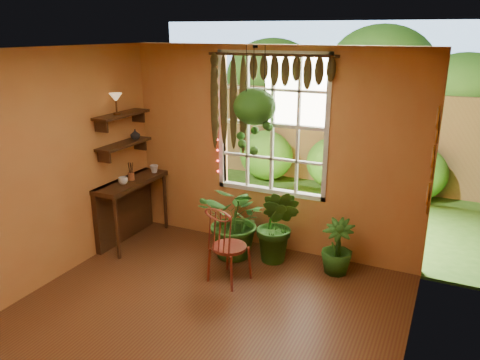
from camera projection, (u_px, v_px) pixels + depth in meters
The scene contains 23 objects.
floor at pixel (184, 336), 4.59m from camera, with size 4.50×4.50×0.00m, color #563418.
ceiling at pixel (171, 52), 3.77m from camera, with size 4.50×4.50×0.00m, color white.
wall_back at pixel (271, 152), 6.12m from camera, with size 4.00×4.00×0.00m, color #C08241.
wall_left at pixel (19, 179), 4.99m from camera, with size 4.50×4.50×0.00m, color #C08241.
wall_right at pixel (414, 251), 3.37m from camera, with size 4.50×4.50×0.00m, color #C08241.
window at pixel (272, 125), 6.04m from camera, with size 1.52×0.10×1.86m.
valance_vine at pixel (263, 80), 5.79m from camera, with size 1.70×0.12×1.10m.
string_lights at pixel (217, 118), 6.25m from camera, with size 0.03×0.03×1.54m, color #FF2633, non-canonical shape.
wall_plates at pixel (432, 163), 4.86m from camera, with size 0.04×0.32×1.10m, color beige, non-canonical shape.
counter_ledge at pixel (127, 203), 6.58m from camera, with size 0.40×1.20×0.90m.
shelf_lower at pixel (124, 144), 6.30m from camera, with size 0.25×0.90×0.04m, color #35210E.
shelf_upper at pixel (122, 115), 6.18m from camera, with size 0.25×0.90×0.04m, color #35210E.
backyard at pixel (361, 108), 10.02m from camera, with size 14.00×10.00×12.00m.
windsor_chair at pixel (228, 257), 5.51m from camera, with size 0.50×0.51×1.11m.
potted_plant_left at pixel (237, 221), 6.06m from camera, with size 0.92×0.80×1.03m, color #1D4412.
potted_plant_mid at pixel (277, 226), 5.91m from camera, with size 0.56×0.45×1.02m, color #1D4412.
potted_plant_right at pixel (337, 247), 5.70m from camera, with size 0.39×0.39×0.69m, color #1D4412.
hanging_basket at pixel (255, 111), 5.80m from camera, with size 0.53×0.53×1.33m.
cup_a at pixel (123, 181), 6.24m from camera, with size 0.13×0.13×0.10m, color silver.
cup_b at pixel (154, 169), 6.75m from camera, with size 0.12×0.12×0.11m, color beige.
brush_jar at pixel (131, 171), 6.40m from camera, with size 0.09×0.09×0.32m.
shelf_vase at pixel (135, 134), 6.49m from camera, with size 0.13×0.13×0.14m, color #B2AD99.
tiffany_lamp at pixel (116, 99), 6.01m from camera, with size 0.17×0.17×0.28m.
Camera 1 is at (2.17, -3.29, 2.86)m, focal length 35.00 mm.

